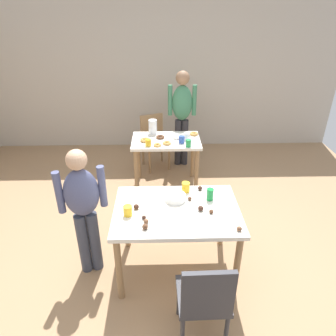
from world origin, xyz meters
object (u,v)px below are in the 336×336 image
at_px(dining_table_near, 177,217).
at_px(chair_near_table, 205,298).
at_px(person_adult_far, 182,111).
at_px(pitcher_far, 153,127).
at_px(person_girl_near, 83,204).
at_px(soda_can, 210,194).
at_px(mixing_bowl, 175,197).
at_px(chair_far_table, 154,138).
at_px(dining_table_far, 166,148).

xyz_separation_m(dining_table_near, chair_near_table, (0.17, -0.79, -0.16)).
bearing_deg(person_adult_far, chair_near_table, -90.61).
xyz_separation_m(chair_near_table, pitcher_far, (-0.43, 2.72, 0.36)).
distance_m(dining_table_near, person_girl_near, 0.88).
bearing_deg(person_girl_near, chair_near_table, -37.90).
xyz_separation_m(chair_near_table, soda_can, (0.16, 0.94, 0.31)).
distance_m(person_adult_far, mixing_bowl, 2.25).
height_order(chair_near_table, chair_far_table, same).
relative_size(person_adult_far, mixing_bowl, 7.89).
relative_size(person_girl_near, soda_can, 11.16).
relative_size(dining_table_near, person_adult_far, 0.75).
xyz_separation_m(person_girl_near, pitcher_far, (0.62, 1.90, 0.05)).
relative_size(dining_table_far, pitcher_far, 4.67).
relative_size(person_girl_near, person_adult_far, 0.87).
xyz_separation_m(chair_far_table, soda_can, (0.58, -2.20, 0.31)).
xyz_separation_m(mixing_bowl, soda_can, (0.34, -0.00, 0.03)).
distance_m(dining_table_near, chair_near_table, 0.82).
bearing_deg(chair_far_table, dining_table_far, -74.55).
xyz_separation_m(dining_table_far, pitcher_far, (-0.19, 0.24, 0.23)).
height_order(dining_table_far, soda_can, soda_can).
relative_size(person_adult_far, soda_can, 12.85).
distance_m(dining_table_far, soda_can, 1.59).
bearing_deg(chair_far_table, person_girl_near, -104.94).
height_order(soda_can, pitcher_far, pitcher_far).
bearing_deg(dining_table_near, person_adult_far, 85.05).
xyz_separation_m(dining_table_near, person_girl_near, (-0.87, 0.02, 0.15)).
height_order(dining_table_near, dining_table_far, same).
relative_size(chair_far_table, person_girl_near, 0.64).
bearing_deg(person_adult_far, dining_table_near, -94.95).
bearing_deg(chair_near_table, person_adult_far, 89.39).
relative_size(mixing_bowl, soda_can, 1.63).
relative_size(dining_table_far, person_adult_far, 0.62).
bearing_deg(mixing_bowl, dining_table_near, -87.87).
distance_m(chair_near_table, pitcher_far, 2.77).
bearing_deg(chair_near_table, soda_can, 80.31).
relative_size(dining_table_far, soda_can, 7.91).
bearing_deg(person_girl_near, pitcher_far, 72.08).
relative_size(chair_far_table, mixing_bowl, 4.38).
relative_size(dining_table_near, pitcher_far, 5.70).
relative_size(dining_table_far, chair_far_table, 1.11).
relative_size(mixing_bowl, pitcher_far, 0.96).
xyz_separation_m(chair_near_table, chair_far_table, (-0.42, 3.14, 0.00)).
xyz_separation_m(dining_table_near, dining_table_far, (-0.06, 1.68, -0.03)).
xyz_separation_m(dining_table_far, mixing_bowl, (0.06, -1.53, 0.16)).
distance_m(dining_table_near, pitcher_far, 1.95).
xyz_separation_m(dining_table_near, pitcher_far, (-0.25, 1.92, 0.20)).
bearing_deg(person_girl_near, mixing_bowl, 8.51).
height_order(chair_far_table, mixing_bowl, chair_far_table).
height_order(dining_table_near, chair_far_table, chair_far_table).
distance_m(dining_table_far, chair_far_table, 0.70).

